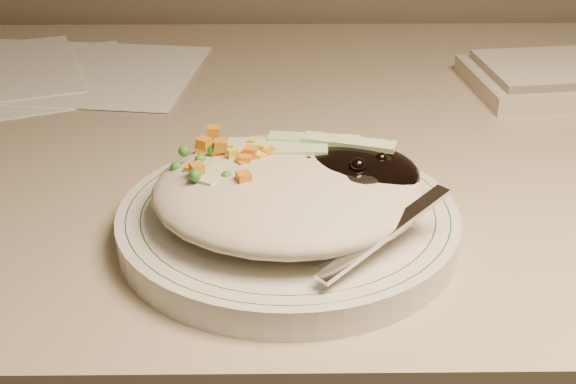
{
  "coord_description": "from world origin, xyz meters",
  "views": [
    {
      "loc": [
        -0.1,
        0.68,
        1.04
      ],
      "look_at": [
        -0.09,
        1.18,
        0.78
      ],
      "focal_mm": 50.0,
      "sensor_mm": 36.0,
      "label": 1
    }
  ],
  "objects": [
    {
      "name": "plate",
      "position": [
        -0.09,
        1.18,
        0.75
      ],
      "size": [
        0.25,
        0.25,
        0.02
      ],
      "primitive_type": "cylinder",
      "color": "silver",
      "rests_on": "desk"
    },
    {
      "name": "plate_rim",
      "position": [
        -0.09,
        1.18,
        0.76
      ],
      "size": [
        0.23,
        0.23,
        0.0
      ],
      "color": "#144723",
      "rests_on": "plate"
    },
    {
      "name": "papers",
      "position": [
        -0.4,
        1.52,
        0.74
      ],
      "size": [
        0.47,
        0.32,
        0.0
      ],
      "color": "white",
      "rests_on": "desk"
    },
    {
      "name": "meal",
      "position": [
        -0.09,
        1.18,
        0.78
      ],
      "size": [
        0.2,
        0.19,
        0.05
      ],
      "color": "beige",
      "rests_on": "plate"
    },
    {
      "name": "desk",
      "position": [
        0.0,
        1.38,
        0.54
      ],
      "size": [
        1.4,
        0.7,
        0.74
      ],
      "color": "tan",
      "rests_on": "ground"
    }
  ]
}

